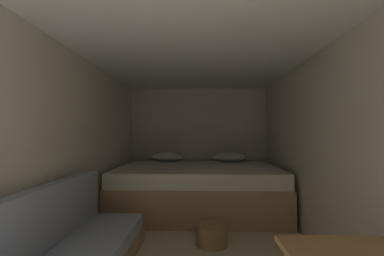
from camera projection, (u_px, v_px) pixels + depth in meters
wall_back at (198, 142)px, 5.08m from camera, size 2.61×0.05×2.03m
wall_left at (55, 152)px, 2.45m from camera, size 0.05×5.29×2.03m
wall_right at (342, 153)px, 2.37m from camera, size 0.05×5.29×2.03m
ceiling_slab at (196, 37)px, 2.43m from camera, size 2.61×5.29×0.05m
bed at (198, 188)px, 4.15m from camera, size 2.39×1.71×0.85m
wicker_basket at (212, 235)px, 2.87m from camera, size 0.33×0.33×0.22m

